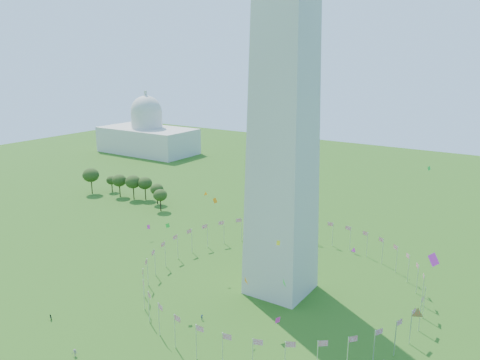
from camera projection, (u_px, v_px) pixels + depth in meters
name	position (u px, v px, depth m)	size (l,w,h in m)	color
flag_ring	(280.00, 276.00, 138.91)	(80.24, 80.24, 9.00)	silver
capitol_building	(147.00, 121.00, 334.91)	(70.00, 35.00, 46.00)	beige
kites_aloft	(288.00, 272.00, 106.81)	(119.31, 67.92, 37.29)	green
tree_line_west	(126.00, 188.00, 228.68)	(55.66, 15.45, 12.88)	#34501A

